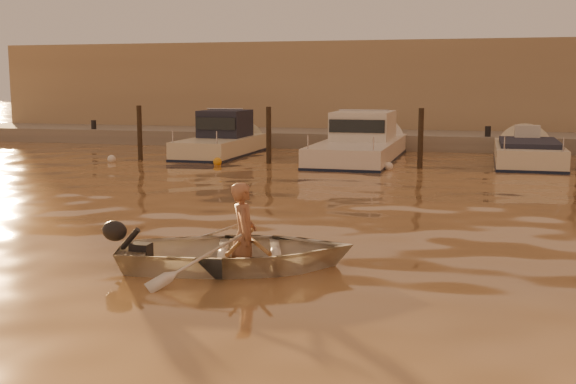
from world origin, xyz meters
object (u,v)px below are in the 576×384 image
(moored_boat_2, at_px, (360,143))
(moored_boat_3, at_px, (528,158))
(moored_boat_1, at_px, (221,139))
(person, at_px, (244,235))
(waterfront_building, at_px, (448,91))
(dinghy, at_px, (238,252))

(moored_boat_2, distance_m, moored_boat_3, 5.99)
(moored_boat_1, relative_size, moored_boat_2, 0.72)
(moored_boat_3, bearing_deg, person, -107.33)
(person, bearing_deg, waterfront_building, -21.93)
(dinghy, relative_size, person, 2.22)
(dinghy, height_order, moored_boat_3, moored_boat_3)
(dinghy, xyz_separation_m, moored_boat_2, (-0.81, 16.28, 0.37))
(dinghy, relative_size, moored_boat_1, 0.58)
(moored_boat_2, xyz_separation_m, moored_boat_3, (5.98, 0.00, -0.40))
(dinghy, xyz_separation_m, moored_boat_1, (-6.33, 16.28, 0.37))
(person, distance_m, moored_boat_3, 17.03)
(waterfront_building, bearing_deg, moored_boat_3, -72.98)
(moored_boat_1, relative_size, moored_boat_3, 1.00)
(moored_boat_2, xyz_separation_m, waterfront_building, (2.61, 11.00, 1.77))
(person, distance_m, moored_boat_1, 17.47)
(dinghy, relative_size, moored_boat_3, 0.58)
(moored_boat_3, bearing_deg, moored_boat_2, 180.00)
(person, height_order, waterfront_building, waterfront_building)
(moored_boat_2, height_order, moored_boat_3, moored_boat_2)
(dinghy, bearing_deg, waterfront_building, -22.13)
(person, height_order, moored_boat_1, moored_boat_1)
(dinghy, distance_m, moored_boat_2, 16.31)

